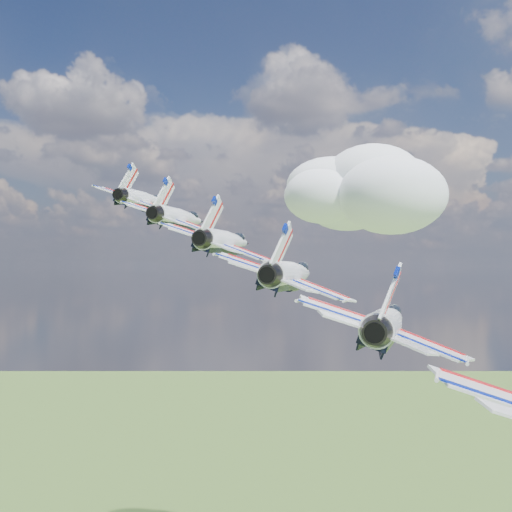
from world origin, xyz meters
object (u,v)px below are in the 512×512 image
(jet_0, at_px, (145,200))
(jet_3, at_px, (291,274))
(jet_4, at_px, (387,322))
(jet_1, at_px, (180,218))
(jet_2, at_px, (227,241))

(jet_0, distance_m, jet_3, 40.51)
(jet_3, xyz_separation_m, jet_4, (8.97, -9.58, -3.17))
(jet_1, bearing_deg, jet_0, 132.43)
(jet_0, xyz_separation_m, jet_1, (8.97, -9.58, -3.17))
(jet_2, bearing_deg, jet_3, -47.57)
(jet_4, bearing_deg, jet_3, 132.43)
(jet_2, height_order, jet_4, jet_2)
(jet_0, bearing_deg, jet_4, -47.57)
(jet_4, bearing_deg, jet_2, 132.43)
(jet_1, bearing_deg, jet_4, -47.57)
(jet_0, height_order, jet_2, jet_0)
(jet_0, height_order, jet_3, jet_0)
(jet_2, bearing_deg, jet_4, -47.57)
(jet_4, bearing_deg, jet_1, 132.43)
(jet_1, distance_m, jet_3, 27.01)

